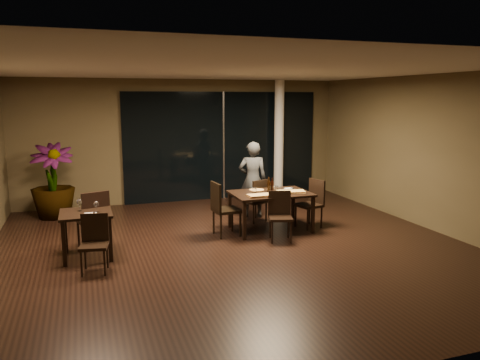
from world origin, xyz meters
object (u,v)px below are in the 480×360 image
Objects in this scene: chair_side_far at (94,217)px; chair_side_near at (94,240)px; main_table at (271,196)px; bottle_c at (269,184)px; bottle_a at (269,185)px; chair_main_far at (257,198)px; potted_plant at (52,181)px; bottle_b at (272,185)px; chair_main_left at (222,206)px; diner at (253,180)px; chair_main_right at (312,201)px; chair_main_near at (280,213)px; side_table at (86,220)px.

chair_side_far reaches higher than chair_side_near.
bottle_c is (-0.01, 0.08, 0.22)m from main_table.
bottle_a is at bearing -107.32° from bottle_c.
chair_side_near is at bearing -159.34° from bottle_c.
chair_main_far is 4.39m from potted_plant.
bottle_c reaches higher than bottle_b.
chair_main_left is 1.04m from bottle_c.
bottle_a is at bearing 164.13° from chair_side_far.
chair_main_left is 2.28m from chair_side_far.
chair_main_left is 1.01× the size of chair_side_far.
main_table is 1.10m from diner.
chair_main_right is 3.22× the size of bottle_c.
chair_main_far is at bearing 104.73° from chair_main_near.
chair_main_right reaches higher than side_table.
bottle_b is at bearing 109.44° from diner.
potted_plant reaches higher than chair_side_far.
side_table is at bearing 95.82° from chair_main_left.
main_table is at bearing -105.99° from chair_main_right.
bottle_b reaches higher than chair_main_near.
bottle_a is (-0.06, -1.07, 0.08)m from diner.
chair_main_left is 3.44× the size of bottle_c.
side_table is at bearing -97.61° from chair_main_right.
chair_side_far reaches higher than chair_main_far.
chair_side_near is at bearing 70.82° from chair_side_far.
chair_main_far is 0.72m from bottle_b.
bottle_b reaches higher than chair_side_far.
bottle_c reaches higher than main_table.
chair_main_near is 1.73m from diner.
chair_side_near is at bearing -78.38° from potted_plant.
bottle_a is at bearing 8.66° from side_table.
potted_plant is at bearing -43.04° from chair_main_far.
chair_main_near is 3.28m from chair_side_near.
chair_main_far is at bearing 175.31° from chair_side_far.
side_table is at bearing -170.33° from bottle_c.
potted_plant is (-4.03, 2.41, 0.12)m from main_table.
chair_side_near is 3.11× the size of bottle_b.
diner is (0.05, 0.43, 0.32)m from chair_main_far.
bottle_b is at bearing 164.75° from chair_side_far.
chair_main_far is at bearing 100.94° from diner.
diner reaches higher than main_table.
main_table is at bearing -30.85° from potted_plant.
potted_plant reaches higher than bottle_a.
bottle_a is (-0.92, 0.05, 0.36)m from chair_main_right.
bottle_a is 0.07m from bottle_c.
chair_main_near is 0.54× the size of diner.
chair_side_far is 3.26m from bottle_a.
bottle_c is at bearing -86.80° from chair_main_left.
chair_side_near reaches higher than main_table.
main_table is 1.67× the size of chair_main_far.
diner is 1.02× the size of potted_plant.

